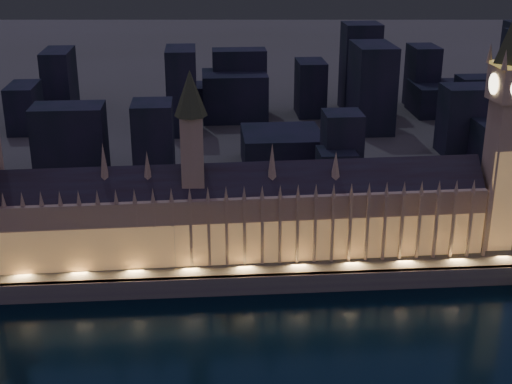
{
  "coord_description": "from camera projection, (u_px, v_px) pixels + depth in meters",
  "views": [
    {
      "loc": [
        -15.77,
        -209.06,
        139.47
      ],
      "look_at": [
        5.0,
        55.0,
        38.0
      ],
      "focal_mm": 50.0,
      "sensor_mm": 36.0,
      "label": 1
    }
  ],
  "objects": [
    {
      "name": "ground_plane",
      "position": [
        254.0,
        352.0,
        245.67
      ],
      "size": [
        2000.0,
        2000.0,
        0.0
      ],
      "primitive_type": "plane",
      "color": "black",
      "rests_on": "ground"
    },
    {
      "name": "north_bank",
      "position": [
        216.0,
        61.0,
        728.34
      ],
      "size": [
        2000.0,
        960.0,
        8.0
      ],
      "primitive_type": "cube",
      "color": "#3D4131",
      "rests_on": "ground"
    },
    {
      "name": "embankment_wall",
      "position": [
        246.0,
        285.0,
        282.41
      ],
      "size": [
        2000.0,
        2.5,
        8.0
      ],
      "primitive_type": "cube",
      "color": "#4C4646",
      "rests_on": "ground"
    },
    {
      "name": "palace_of_westminster",
      "position": [
        241.0,
        213.0,
        293.65
      ],
      "size": [
        202.0,
        24.98,
        78.0
      ],
      "color": "#977F5B",
      "rests_on": "north_bank"
    },
    {
      "name": "elizabeth_tower",
      "position": [
        510.0,
        104.0,
        286.19
      ],
      "size": [
        18.0,
        18.0,
        111.13
      ],
      "color": "#977F5B",
      "rests_on": "north_bank"
    },
    {
      "name": "city_backdrop",
      "position": [
        278.0,
        98.0,
        467.35
      ],
      "size": [
        477.72,
        215.63,
        70.99
      ],
      "color": "black",
      "rests_on": "north_bank"
    }
  ]
}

